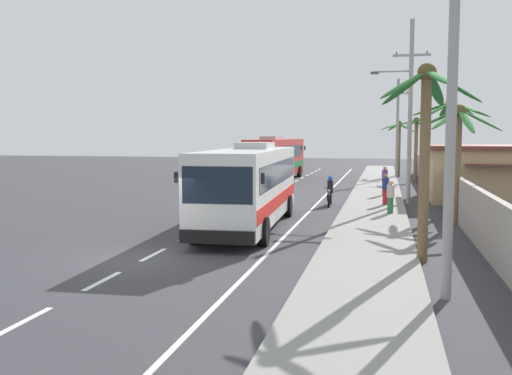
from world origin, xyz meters
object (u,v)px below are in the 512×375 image
at_px(utility_pole_mid, 409,108).
at_px(palm_fourth, 459,134).
at_px(coach_bus_foreground, 249,183).
at_px(pedestrian_far_walk, 385,189).
at_px(motorcycle_beside_bus, 330,194).
at_px(pedestrian_midwalk, 390,196).
at_px(palm_second, 416,135).
at_px(coach_bus_far_lane, 276,157).
at_px(palm_nearest, 426,126).
at_px(pedestrian_near_kerb, 385,180).
at_px(palm_farthest, 399,138).
at_px(utility_pole_far, 397,127).
at_px(palm_third, 451,127).
at_px(utility_pole_nearest, 452,108).

relative_size(utility_pole_mid, palm_fourth, 1.97).
relative_size(coach_bus_foreground, pedestrian_far_walk, 6.94).
xyz_separation_m(motorcycle_beside_bus, utility_pole_mid, (4.18, 1.81, 4.72)).
bearing_deg(coach_bus_foreground, motorcycle_beside_bus, 72.03).
distance_m(pedestrian_midwalk, palm_second, 21.61).
bearing_deg(motorcycle_beside_bus, coach_bus_far_lane, 110.26).
distance_m(motorcycle_beside_bus, pedestrian_midwalk, 4.67).
bearing_deg(coach_bus_far_lane, coach_bus_foreground, -81.67).
distance_m(pedestrian_midwalk, palm_nearest, 10.59).
height_order(pedestrian_far_walk, palm_nearest, palm_nearest).
distance_m(pedestrian_near_kerb, palm_farthest, 18.41).
bearing_deg(palm_fourth, palm_nearest, -103.48).
bearing_deg(pedestrian_near_kerb, utility_pole_mid, -77.23).
bearing_deg(palm_fourth, utility_pole_far, 94.51).
bearing_deg(pedestrian_near_kerb, utility_pole_far, 78.91).
xyz_separation_m(coach_bus_far_lane, palm_fourth, (12.36, -22.45, 1.97)).
distance_m(pedestrian_midwalk, palm_fourth, 4.53).
bearing_deg(palm_fourth, pedestrian_midwalk, 145.45).
distance_m(pedestrian_midwalk, utility_pole_far, 24.65).
relative_size(pedestrian_far_walk, palm_farthest, 0.32).
bearing_deg(coach_bus_foreground, pedestrian_midwalk, 39.00).
xyz_separation_m(palm_third, palm_fourth, (-0.02, -3.65, -0.35)).
relative_size(pedestrian_far_walk, utility_pole_far, 0.19).
bearing_deg(coach_bus_far_lane, pedestrian_near_kerb, -52.21).
bearing_deg(pedestrian_near_kerb, utility_pole_nearest, -93.70).
distance_m(pedestrian_midwalk, utility_pole_mid, 6.87).
relative_size(pedestrian_midwalk, palm_third, 0.28).
xyz_separation_m(utility_pole_mid, palm_farthest, (-0.04, 21.57, -1.74)).
bearing_deg(utility_pole_mid, palm_farthest, 90.11).
distance_m(pedestrian_near_kerb, palm_third, 8.18).
relative_size(utility_pole_mid, utility_pole_far, 1.16).
bearing_deg(palm_nearest, coach_bus_foreground, 141.67).
xyz_separation_m(coach_bus_far_lane, palm_second, (11.76, 0.80, 1.89)).
xyz_separation_m(palm_nearest, palm_second, (1.34, 31.36, -0.31)).
height_order(coach_bus_foreground, utility_pole_nearest, utility_pole_nearest).
relative_size(pedestrian_near_kerb, utility_pole_mid, 0.18).
distance_m(utility_pole_mid, palm_third, 4.09).
relative_size(pedestrian_midwalk, pedestrian_far_walk, 0.96).
bearing_deg(pedestrian_far_walk, palm_fourth, 2.09).
distance_m(coach_bus_far_lane, motorcycle_beside_bus, 18.31).
relative_size(palm_second, palm_third, 0.94).
xyz_separation_m(utility_pole_nearest, palm_fourth, (1.64, 12.08, -0.57)).
bearing_deg(pedestrian_midwalk, pedestrian_near_kerb, -86.31).
bearing_deg(palm_third, coach_bus_far_lane, 123.39).
bearing_deg(palm_third, pedestrian_midwalk, -148.91).
bearing_deg(palm_farthest, palm_third, -85.61).
distance_m(utility_pole_far, palm_fourth, 26.40).
relative_size(coach_bus_foreground, pedestrian_midwalk, 7.22).
distance_m(palm_nearest, palm_third, 11.93).
distance_m(pedestrian_near_kerb, palm_fourth, 11.31).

